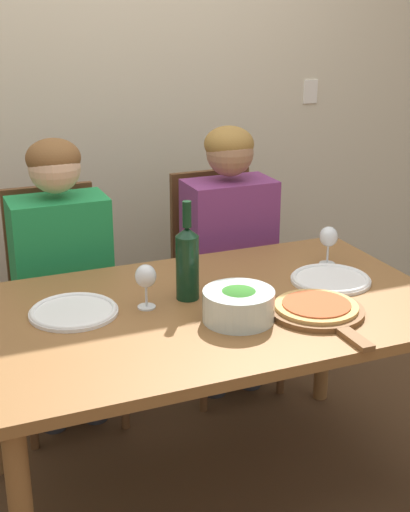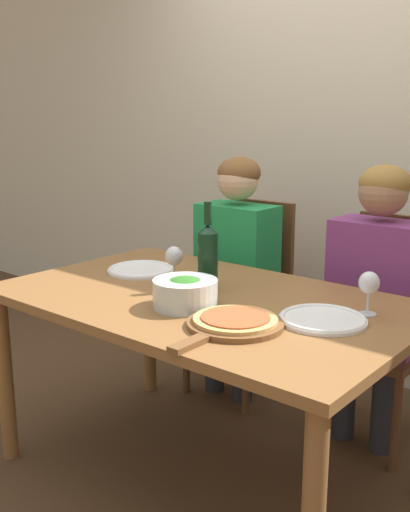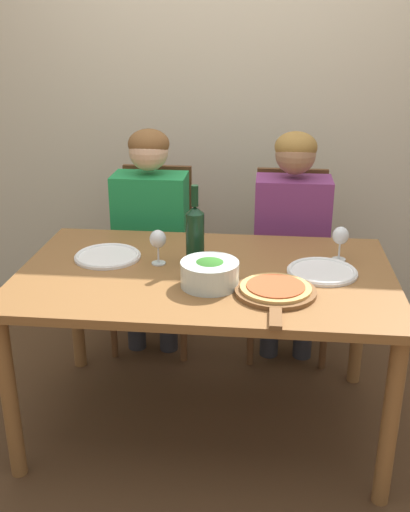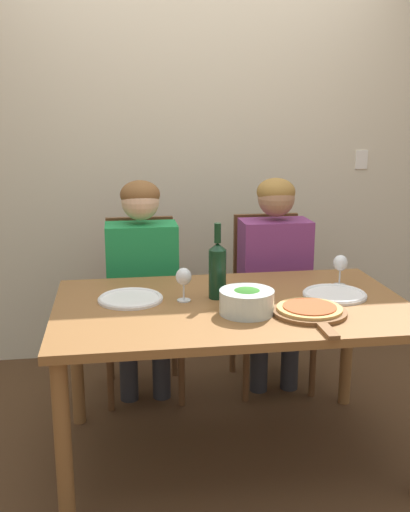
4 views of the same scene
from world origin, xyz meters
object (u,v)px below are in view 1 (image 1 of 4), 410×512
(chair_right, at_px, (219,275))
(dinner_plate_left, at_px, (74,311))
(wine_glass_left, at_px, (146,278))
(person_man, at_px, (230,238))
(dinner_plate_right, at_px, (331,279))
(broccoli_bowl, at_px, (239,305))
(pizza_on_board, at_px, (318,310))
(chair_left, at_px, (60,300))
(wine_bottle, at_px, (187,261))
(person_woman, at_px, (62,261))
(wine_glass_right, at_px, (329,238))

(chair_right, xyz_separation_m, dinner_plate_left, (-0.81, -0.69, 0.25))
(chair_right, bearing_deg, wine_glass_left, -128.55)
(person_man, height_order, dinner_plate_left, person_man)
(dinner_plate_right, bearing_deg, broccoli_bowl, -159.13)
(dinner_plate_right, height_order, pizza_on_board, pizza_on_board)
(dinner_plate_left, height_order, wine_glass_left, wine_glass_left)
(dinner_plate_right, xyz_separation_m, pizza_on_board, (-0.19, -0.23, 0.01))
(chair_left, distance_m, person_man, 0.78)
(dinner_plate_left, relative_size, wine_glass_left, 1.90)
(wine_bottle, relative_size, broccoli_bowl, 1.50)
(broccoli_bowl, distance_m, pizza_on_board, 0.26)
(wine_bottle, relative_size, pizza_on_board, 0.76)
(chair_left, relative_size, person_woman, 0.81)
(chair_left, bearing_deg, person_man, -9.15)
(person_man, relative_size, broccoli_bowl, 5.30)
(chair_right, xyz_separation_m, dinner_plate_right, (0.10, -0.76, 0.25))
(wine_glass_right, bearing_deg, chair_right, 107.12)
(person_woman, bearing_deg, chair_right, 9.15)
(pizza_on_board, distance_m, wine_glass_right, 0.48)
(person_man, distance_m, dinner_plate_left, 0.99)
(chair_right, height_order, dinner_plate_right, chair_right)
(person_man, distance_m, wine_bottle, 0.74)
(person_woman, distance_m, pizza_on_board, 1.09)
(broccoli_bowl, bearing_deg, person_woman, 115.83)
(person_woman, relative_size, pizza_on_board, 2.68)
(chair_left, relative_size, pizza_on_board, 2.17)
(broccoli_bowl, height_order, wine_glass_right, wine_glass_right)
(broccoli_bowl, bearing_deg, chair_left, 112.90)
(chair_left, height_order, wine_glass_right, chair_left)
(broccoli_bowl, distance_m, wine_glass_left, 0.32)
(chair_right, bearing_deg, pizza_on_board, -95.02)
(chair_right, distance_m, broccoli_bowl, 1.03)
(wine_glass_right, bearing_deg, chair_left, 146.75)
(wine_glass_left, relative_size, wine_glass_right, 1.00)
(person_woman, xyz_separation_m, wine_bottle, (0.31, -0.59, 0.15))
(chair_left, height_order, dinner_plate_left, chair_left)
(person_woman, xyz_separation_m, broccoli_bowl, (0.39, -0.81, 0.07))
(person_woman, relative_size, wine_glass_left, 8.00)
(wine_bottle, bearing_deg, dinner_plate_right, -6.06)
(chair_left, bearing_deg, chair_right, 0.00)
(chair_left, relative_size, wine_bottle, 2.86)
(person_woman, bearing_deg, wine_glass_right, -27.80)
(broccoli_bowl, xyz_separation_m, dinner_plate_right, (0.45, 0.17, -0.04))
(person_woman, height_order, dinner_plate_left, person_woman)
(dinner_plate_right, bearing_deg, wine_glass_right, 62.42)
(chair_left, height_order, wine_bottle, wine_bottle)
(chair_left, distance_m, dinner_plate_left, 0.73)
(chair_left, relative_size, wine_glass_left, 6.47)
(dinner_plate_right, relative_size, pizza_on_board, 0.64)
(wine_glass_left, bearing_deg, broccoli_bowl, -40.32)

